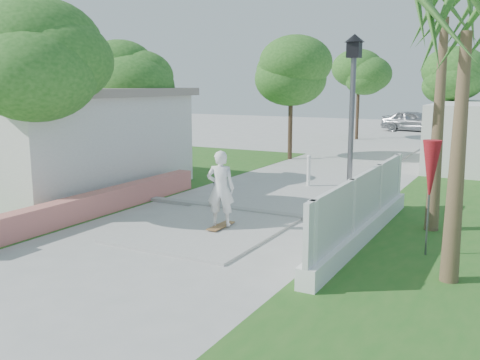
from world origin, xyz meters
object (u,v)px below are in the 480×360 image
Objects in this scene: patio_umbrella at (431,172)px; skateboarder at (216,188)px; bollard at (309,170)px; dog at (215,201)px; street_lamp at (351,126)px; parked_car at (414,121)px.

skateboarder is (-5.14, 0.51, -0.88)m from patio_umbrella.
bollard is 1.97× the size of dog.
street_lamp is 1.00× the size of parked_car.
skateboarder is at bearing -96.18° from bollard.
skateboarder is 1.35m from dog.
patio_umbrella reaches higher than skateboarder.
parked_car is at bearing 74.83° from dog.
patio_umbrella is at bearing -27.76° from street_lamp.
skateboarder is 4.47× the size of dog.
street_lamp reaches higher than dog.
patio_umbrella is at bearing -156.26° from parked_car.
patio_umbrella is at bearing 154.26° from skateboarder.
skateboarder reaches higher than dog.
bollard is 7.25m from patio_umbrella.
parked_car is (-0.34, 27.84, -0.05)m from skateboarder.
bollard is at bearing 58.66° from dog.
patio_umbrella reaches higher than parked_car.
street_lamp is at bearing -22.14° from dog.
patio_umbrella reaches higher than dog.
street_lamp is at bearing -159.74° from parked_car.
street_lamp reaches higher than patio_umbrella.
patio_umbrella is at bearing -50.09° from bollard.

